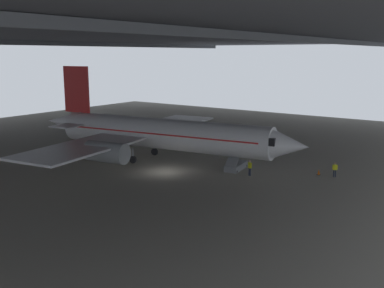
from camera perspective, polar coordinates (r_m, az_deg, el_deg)
The scene contains 7 objects.
ground_plane at distance 50.80m, azimuth -3.51°, elevation -3.57°, with size 110.00×110.00×0.00m, color gray.
hangar_structure at distance 58.71m, azimuth -14.65°, elevation 13.55°, with size 121.00×99.00×16.31m.
airplane_main at distance 55.41m, azimuth -4.35°, elevation 1.35°, with size 35.72×36.69×11.48m.
boarding_stairs at distance 52.05m, azimuth 5.66°, elevation -2.40°, with size 4.36×2.03×4.66m.
crew_worker_near_nose at distance 50.80m, azimuth 17.71°, elevation -3.04°, with size 0.35×0.50×1.61m.
crew_worker_by_stairs at distance 49.33m, azimuth 7.36°, elevation -2.92°, with size 0.32×0.53×1.71m.
traffic_cone_orange at distance 51.41m, azimuth 15.82°, elevation -3.47°, with size 0.36×0.36×0.60m.
Camera 1 is at (-38.14, -30.88, 13.13)m, focal length 41.95 mm.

